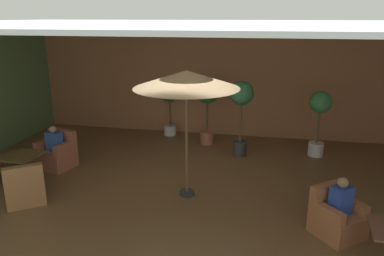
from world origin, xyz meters
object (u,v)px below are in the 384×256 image
Objects in this scene: potted_tree_mid_left at (207,99)px; potted_tree_right_corner at (319,114)px; potted_tree_mid_right at (169,99)px; patio_umbrella_tall_red at (186,80)px; patron_blue_shirt at (341,198)px; armchair_front_right_north at (25,188)px; patron_by_window at (54,140)px; armchair_front_left_east at (336,218)px; cafe_table_front_right at (22,161)px; potted_tree_left_corner at (241,103)px; armchair_front_right_east at (57,154)px.

potted_tree_right_corner is (3.10, -0.41, -0.20)m from potted_tree_mid_left.
potted_tree_mid_left is 1.45m from potted_tree_mid_right.
patio_umbrella_tall_red is at bearing -88.10° from potted_tree_mid_left.
potted_tree_mid_right is 2.54× the size of patron_blue_shirt.
potted_tree_right_corner is (6.16, 3.97, 0.86)m from armchair_front_right_north.
armchair_front_right_north is at bearing -78.24° from patron_by_window.
armchair_front_left_east is 1.22× the size of cafe_table_front_right.
cafe_table_front_right is at bearing -177.85° from patio_umbrella_tall_red.
potted_tree_left_corner is at bearing 30.33° from cafe_table_front_right.
armchair_front_right_east is (0.26, 1.00, -0.18)m from cafe_table_front_right.
patron_by_window is (0.25, 0.96, 0.20)m from cafe_table_front_right.
potted_tree_right_corner is 6.90m from patron_by_window.
armchair_front_right_east is 1.44× the size of patron_blue_shirt.
patron_blue_shirt reaches higher than armchair_front_left_east.
potted_tree_left_corner is 1.21× the size of potted_tree_mid_right.
armchair_front_right_east is 4.39m from potted_tree_mid_left.
patio_umbrella_tall_red is 2.96m from potted_tree_left_corner.
potted_tree_mid_left reaches higher than potted_tree_right_corner.
cafe_table_front_right is at bearing 173.01° from armchair_front_left_east.
potted_tree_left_corner is 1.06× the size of potted_tree_mid_left.
patio_umbrella_tall_red is 1.57× the size of potted_tree_mid_right.
patron_blue_shirt is 6.71m from patron_by_window.
armchair_front_right_east is 6.72m from patron_blue_shirt.
potted_tree_mid_right is at bearing 70.52° from armchair_front_right_north.
patio_umbrella_tall_red reaches higher than armchair_front_right_north.
potted_tree_left_corner reaches higher than cafe_table_front_right.
potted_tree_right_corner reaches higher than armchair_front_left_east.
potted_tree_left_corner is at bearing -30.67° from potted_tree_mid_right.
patio_umbrella_tall_red is 4.42m from potted_tree_right_corner.
patron_by_window reaches higher than armchair_front_right_north.
potted_tree_mid_left is (3.43, 2.54, 1.04)m from armchair_front_right_east.
cafe_table_front_right is 1.06m from armchair_front_right_north.
patron_by_window is (-2.14, -3.19, -0.43)m from potted_tree_mid_right.
patron_blue_shirt is at bearing -7.25° from cafe_table_front_right.
armchair_front_right_north is 1.62× the size of patron_by_window.
armchair_front_left_east is 0.57× the size of potted_tree_right_corner.
potted_tree_mid_left is 1.15× the size of potted_tree_mid_right.
armchair_front_right_east is 0.47× the size of potted_tree_left_corner.
patio_umbrella_tall_red is 4.18× the size of patron_by_window.
armchair_front_right_east is at bearing 166.35° from patio_umbrella_tall_red.
armchair_front_right_east is 0.39m from patron_by_window.
armchair_front_right_east is (-6.42, 1.82, 0.03)m from armchair_front_left_east.
armchair_front_right_north is 1.87m from armchair_front_right_east.
potted_tree_left_corner is at bearing 118.55° from armchair_front_left_east.
armchair_front_right_east reaches higher than armchair_front_left_east.
armchair_front_right_north is 0.58× the size of potted_tree_right_corner.
patio_umbrella_tall_red reaches higher than potted_tree_mid_right.
potted_tree_mid_left is 2.92× the size of patron_blue_shirt.
patron_blue_shirt is at bearing -16.06° from armchair_front_right_east.
patron_by_window is at bearing -158.06° from potted_tree_left_corner.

